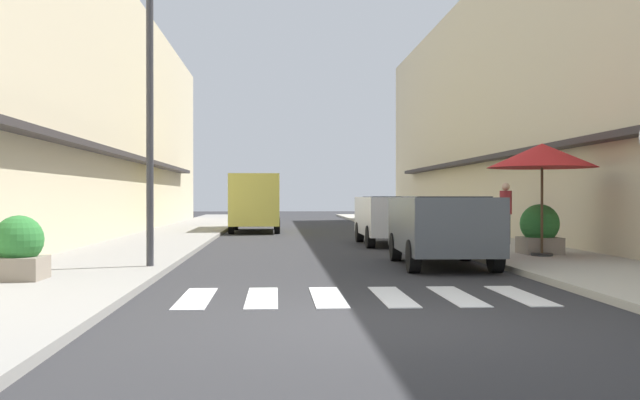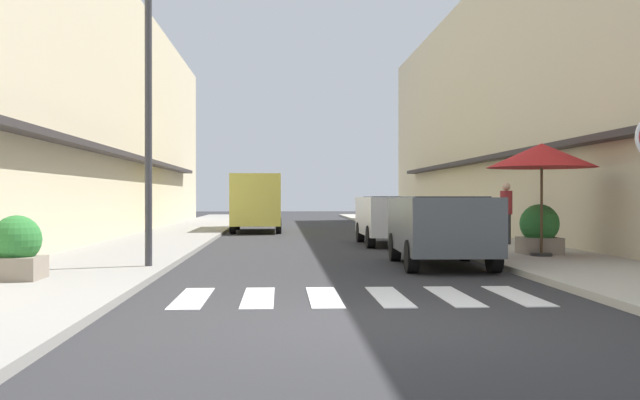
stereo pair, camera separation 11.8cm
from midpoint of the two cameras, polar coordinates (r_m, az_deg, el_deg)
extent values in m
plane|color=#2B2B2D|center=(25.14, -0.81, -3.06)|extent=(92.26, 92.26, 0.00)
cube|color=gray|center=(25.38, -11.84, -2.90)|extent=(3.13, 58.71, 0.12)
cube|color=#ADA899|center=(25.82, 10.04, -2.85)|extent=(3.13, 58.71, 0.12)
cube|color=beige|center=(27.45, -19.99, 6.57)|extent=(5.00, 39.74, 8.96)
cube|color=#332D2D|center=(26.67, -14.30, 3.14)|extent=(0.50, 27.82, 0.16)
cube|color=beige|center=(28.24, 17.63, 7.10)|extent=(5.00, 39.74, 9.65)
cube|color=#332D2D|center=(27.21, 12.20, 3.09)|extent=(0.50, 27.82, 0.16)
cube|color=silver|center=(10.70, -10.02, -7.59)|extent=(0.45, 2.20, 0.01)
cube|color=silver|center=(10.63, -4.88, -7.63)|extent=(0.45, 2.20, 0.01)
cube|color=silver|center=(10.65, 0.28, -7.62)|extent=(0.45, 2.20, 0.01)
cube|color=silver|center=(10.75, 5.39, -7.54)|extent=(0.45, 2.20, 0.01)
cube|color=silver|center=(10.94, 10.35, -7.41)|extent=(0.45, 2.20, 0.01)
cube|color=silver|center=(11.20, 15.11, -7.24)|extent=(0.45, 2.20, 0.01)
cube|color=#4C5156|center=(15.44, 9.29, -1.89)|extent=(1.88, 4.00, 1.13)
cube|color=black|center=(15.24, 9.45, -0.77)|extent=(1.54, 2.26, 0.56)
cylinder|color=black|center=(16.63, 5.74, -3.68)|extent=(0.24, 0.65, 0.64)
cylinder|color=black|center=(16.91, 11.11, -3.62)|extent=(0.24, 0.65, 0.64)
cylinder|color=black|center=(14.06, 7.09, -4.41)|extent=(0.24, 0.65, 0.64)
cylinder|color=black|center=(14.39, 13.38, -4.31)|extent=(0.24, 0.65, 0.64)
cube|color=silver|center=(22.08, 5.41, -1.23)|extent=(1.76, 4.12, 1.13)
cube|color=black|center=(21.87, 5.50, -0.45)|extent=(1.48, 2.31, 0.56)
cylinder|color=black|center=(23.34, 2.98, -2.54)|extent=(0.22, 0.64, 0.64)
cylinder|color=black|center=(23.57, 6.83, -2.51)|extent=(0.22, 0.64, 0.64)
cylinder|color=black|center=(20.65, 3.80, -2.91)|extent=(0.22, 0.64, 0.64)
cylinder|color=black|center=(20.90, 8.13, -2.87)|extent=(0.22, 0.64, 0.64)
cube|color=#D8CC4C|center=(30.31, -5.22, 0.03)|extent=(2.00, 5.42, 2.03)
cube|color=black|center=(30.04, -5.24, 1.47)|extent=(1.66, 3.04, 0.56)
cylinder|color=black|center=(32.14, -6.74, -1.76)|extent=(0.23, 0.64, 0.64)
cylinder|color=black|center=(32.10, -3.55, -1.76)|extent=(0.23, 0.64, 0.64)
cylinder|color=black|center=(28.58, -7.09, -2.02)|extent=(0.23, 0.64, 0.64)
cylinder|color=black|center=(28.54, -3.50, -2.02)|extent=(0.23, 0.64, 0.64)
cylinder|color=#38383D|center=(14.54, -13.43, 6.38)|extent=(0.14, 0.14, 5.79)
cylinder|color=#262626|center=(17.26, 16.81, -4.11)|extent=(0.48, 0.48, 0.06)
cylinder|color=#4C3823|center=(17.21, 16.82, -0.43)|extent=(0.06, 0.06, 2.28)
cone|color=red|center=(17.24, 16.82, 3.35)|extent=(2.47, 2.47, 0.55)
cube|color=gray|center=(12.80, -22.79, -4.95)|extent=(0.79, 0.79, 0.37)
sphere|color=#2D7533|center=(12.76, -22.79, -2.88)|extent=(0.79, 0.79, 0.79)
cube|color=gray|center=(17.84, 16.66, -3.44)|extent=(0.88, 0.88, 0.39)
sphere|color=#2D7533|center=(17.82, 16.66, -1.78)|extent=(0.92, 0.92, 0.92)
cylinder|color=#282B33|center=(21.23, 14.20, -2.23)|extent=(0.26, 0.26, 0.84)
cylinder|color=maroon|center=(21.21, 14.20, -0.19)|extent=(0.34, 0.34, 0.67)
sphere|color=tan|center=(21.21, 14.21, 1.02)|extent=(0.23, 0.23, 0.23)
camera|label=1|loc=(0.06, -90.17, 0.00)|focal=40.81mm
camera|label=2|loc=(0.06, 89.83, 0.00)|focal=40.81mm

